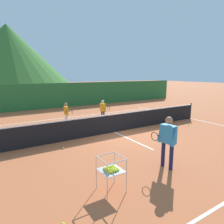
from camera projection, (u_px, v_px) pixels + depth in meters
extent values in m
plane|color=#BC6038|center=(114.00, 132.00, 10.27)|extent=(120.00, 120.00, 0.00)
cube|color=white|center=(79.00, 116.00, 14.12)|extent=(12.14, 0.08, 0.01)
cube|color=white|center=(190.00, 118.00, 13.42)|extent=(0.08, 10.81, 0.01)
cube|color=white|center=(114.00, 132.00, 10.26)|extent=(0.08, 5.77, 0.01)
cylinder|color=#333338|center=(191.00, 111.00, 13.31)|extent=(0.08, 0.08, 1.05)
cube|color=black|center=(114.00, 123.00, 10.18)|extent=(12.02, 0.02, 0.92)
cube|color=white|center=(114.00, 114.00, 10.09)|extent=(12.02, 0.03, 0.06)
cylinder|color=#191E4C|center=(171.00, 157.00, 6.20)|extent=(0.12, 0.12, 0.83)
cylinder|color=#191E4C|center=(163.00, 154.00, 6.45)|extent=(0.12, 0.12, 0.83)
cube|color=#338CBF|center=(168.00, 134.00, 6.19)|extent=(0.27, 0.51, 0.58)
sphere|color=#996B4C|center=(169.00, 120.00, 6.11)|extent=(0.23, 0.23, 0.23)
cylinder|color=#338CBF|center=(175.00, 138.00, 5.94)|extent=(0.23, 0.11, 0.57)
cylinder|color=#338CBF|center=(160.00, 133.00, 6.40)|extent=(0.18, 0.10, 0.57)
torus|color=#262628|center=(155.00, 136.00, 6.25)|extent=(0.05, 0.29, 0.29)
cylinder|color=black|center=(160.00, 135.00, 6.40)|extent=(0.22, 0.05, 0.03)
cylinder|color=silver|center=(66.00, 119.00, 11.72)|extent=(0.10, 0.10, 0.65)
cylinder|color=silver|center=(67.00, 120.00, 11.49)|extent=(0.10, 0.10, 0.65)
cube|color=orange|center=(66.00, 110.00, 11.50)|extent=(0.22, 0.41, 0.46)
sphere|color=#996B4C|center=(66.00, 104.00, 11.43)|extent=(0.18, 0.18, 0.18)
cylinder|color=orange|center=(66.00, 110.00, 11.73)|extent=(0.18, 0.09, 0.45)
cylinder|color=orange|center=(67.00, 112.00, 11.32)|extent=(0.14, 0.08, 0.45)
torus|color=#262628|center=(72.00, 111.00, 11.43)|extent=(0.06, 0.29, 0.29)
cylinder|color=black|center=(68.00, 111.00, 11.33)|extent=(0.22, 0.05, 0.03)
cylinder|color=black|center=(102.00, 116.00, 12.63)|extent=(0.10, 0.10, 0.67)
cylinder|color=black|center=(104.00, 117.00, 12.42)|extent=(0.10, 0.10, 0.67)
cube|color=orange|center=(103.00, 107.00, 12.42)|extent=(0.19, 0.40, 0.47)
sphere|color=#DBAD84|center=(103.00, 102.00, 12.35)|extent=(0.19, 0.19, 0.19)
cylinder|color=orange|center=(102.00, 107.00, 12.64)|extent=(0.18, 0.07, 0.46)
cylinder|color=orange|center=(105.00, 108.00, 12.25)|extent=(0.14, 0.07, 0.46)
torus|color=#262628|center=(109.00, 108.00, 12.38)|extent=(0.02, 0.29, 0.29)
cylinder|color=black|center=(105.00, 108.00, 12.26)|extent=(0.22, 0.03, 0.03)
cylinder|color=#B7B7BC|center=(96.00, 173.00, 5.16)|extent=(0.02, 0.02, 0.89)
cylinder|color=#B7B7BC|center=(114.00, 167.00, 5.45)|extent=(0.02, 0.02, 0.89)
cylinder|color=#B7B7BC|center=(107.00, 182.00, 4.70)|extent=(0.02, 0.02, 0.89)
cylinder|color=#B7B7BC|center=(126.00, 176.00, 4.99)|extent=(0.02, 0.02, 0.89)
cube|color=#B7B7BC|center=(111.00, 170.00, 5.05)|extent=(0.56, 0.56, 0.01)
cube|color=#B7B7BC|center=(105.00, 154.00, 5.22)|extent=(0.56, 0.02, 0.02)
cube|color=#B7B7BC|center=(117.00, 162.00, 4.76)|extent=(0.56, 0.02, 0.02)
cube|color=#B7B7BC|center=(101.00, 160.00, 4.84)|extent=(0.02, 0.56, 0.02)
cube|color=#B7B7BC|center=(120.00, 155.00, 5.14)|extent=(0.02, 0.56, 0.02)
sphere|color=yellow|center=(109.00, 172.00, 4.88)|extent=(0.07, 0.07, 0.07)
sphere|color=yellow|center=(108.00, 171.00, 4.93)|extent=(0.07, 0.07, 0.07)
sphere|color=yellow|center=(107.00, 170.00, 4.98)|extent=(0.07, 0.07, 0.07)
sphere|color=yellow|center=(105.00, 169.00, 5.04)|extent=(0.07, 0.07, 0.07)
sphere|color=yellow|center=(104.00, 168.00, 5.10)|extent=(0.07, 0.07, 0.07)
sphere|color=yellow|center=(112.00, 172.00, 4.91)|extent=(0.07, 0.07, 0.07)
sphere|color=yellow|center=(110.00, 171.00, 4.96)|extent=(0.07, 0.07, 0.07)
sphere|color=yellow|center=(109.00, 170.00, 5.01)|extent=(0.07, 0.07, 0.07)
sphere|color=yellow|center=(108.00, 169.00, 5.07)|extent=(0.07, 0.07, 0.07)
sphere|color=yellow|center=(106.00, 168.00, 5.12)|extent=(0.07, 0.07, 0.07)
sphere|color=yellow|center=(114.00, 171.00, 4.95)|extent=(0.07, 0.07, 0.07)
sphere|color=yellow|center=(113.00, 170.00, 5.00)|extent=(0.07, 0.07, 0.07)
sphere|color=yellow|center=(111.00, 169.00, 5.05)|extent=(0.07, 0.07, 0.07)
sphere|color=yellow|center=(110.00, 168.00, 5.10)|extent=(0.07, 0.07, 0.07)
sphere|color=yellow|center=(108.00, 167.00, 5.16)|extent=(0.07, 0.07, 0.07)
sphere|color=yellow|center=(116.00, 171.00, 4.97)|extent=(0.07, 0.07, 0.07)
sphere|color=yellow|center=(115.00, 170.00, 5.03)|extent=(0.07, 0.07, 0.07)
sphere|color=yellow|center=(113.00, 169.00, 5.08)|extent=(0.07, 0.07, 0.07)
sphere|color=yellow|center=(112.00, 167.00, 5.14)|extent=(0.07, 0.07, 0.07)
sphere|color=yellow|center=(110.00, 167.00, 5.19)|extent=(0.07, 0.07, 0.07)
sphere|color=yellow|center=(118.00, 170.00, 5.01)|extent=(0.07, 0.07, 0.07)
sphere|color=yellow|center=(117.00, 169.00, 5.06)|extent=(0.07, 0.07, 0.07)
sphere|color=yellow|center=(115.00, 168.00, 5.11)|extent=(0.07, 0.07, 0.07)
sphere|color=yellow|center=(114.00, 167.00, 5.17)|extent=(0.07, 0.07, 0.07)
sphere|color=yellow|center=(113.00, 166.00, 5.23)|extent=(0.07, 0.07, 0.07)
sphere|color=yellow|center=(109.00, 170.00, 4.87)|extent=(0.07, 0.07, 0.07)
sphere|color=yellow|center=(108.00, 169.00, 4.91)|extent=(0.07, 0.07, 0.07)
sphere|color=yellow|center=(107.00, 168.00, 4.98)|extent=(0.07, 0.07, 0.07)
sphere|color=yellow|center=(63.00, 224.00, 3.94)|extent=(0.07, 0.07, 0.07)
sphere|color=yellow|center=(159.00, 139.00, 9.05)|extent=(0.07, 0.07, 0.07)
sphere|color=yellow|center=(166.00, 125.00, 11.56)|extent=(0.07, 0.07, 0.07)
sphere|color=yellow|center=(189.00, 125.00, 11.53)|extent=(0.07, 0.07, 0.07)
sphere|color=yellow|center=(170.00, 131.00, 10.39)|extent=(0.07, 0.07, 0.07)
sphere|color=yellow|center=(63.00, 148.00, 7.98)|extent=(0.07, 0.07, 0.07)
cube|color=#286B33|center=(60.00, 95.00, 17.56)|extent=(26.70, 0.08, 2.16)
cone|color=#38702D|center=(8.00, 54.00, 64.27)|extent=(37.51, 37.51, 18.51)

